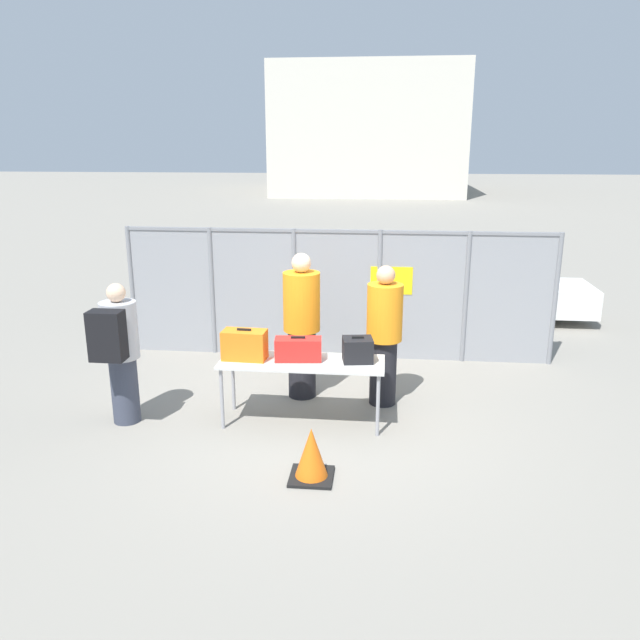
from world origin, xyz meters
name	(u,v)px	position (x,y,z in m)	size (l,w,h in m)	color
ground_plane	(320,422)	(0.00, 0.00, 0.00)	(120.00, 120.00, 0.00)	gray
fence_section	(337,292)	(0.01, 2.31, 1.00)	(6.25, 0.07, 1.91)	gray
inspection_table	(302,366)	(-0.20, 0.00, 0.68)	(1.84, 0.64, 0.74)	silver
suitcase_orange	(245,345)	(-0.85, 0.01, 0.90)	(0.50, 0.28, 0.36)	orange
suitcase_red	(298,349)	(-0.25, 0.03, 0.86)	(0.54, 0.28, 0.28)	red
suitcase_black	(358,350)	(0.42, 0.07, 0.87)	(0.37, 0.33, 0.29)	black
traveler_hooded	(119,349)	(-2.21, -0.25, 0.89)	(0.40, 0.62, 1.62)	#383D4C
security_worker_near	(302,324)	(-0.30, 0.76, 0.94)	(0.45, 0.45, 1.82)	black
security_worker_far	(384,334)	(0.71, 0.64, 0.89)	(0.42, 0.42, 1.72)	black
utility_trailer	(492,297)	(2.63, 4.70, 0.39)	(4.37, 1.98, 0.66)	white
distant_hangar	(370,132)	(-0.50, 35.78, 3.74)	(11.22, 13.22, 7.48)	beige
traffic_cone	(311,455)	(0.05, -1.23, 0.24)	(0.41, 0.41, 0.52)	black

